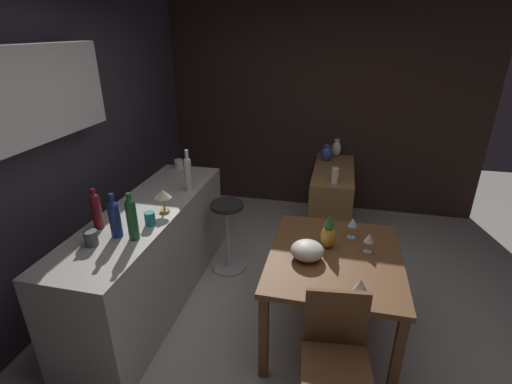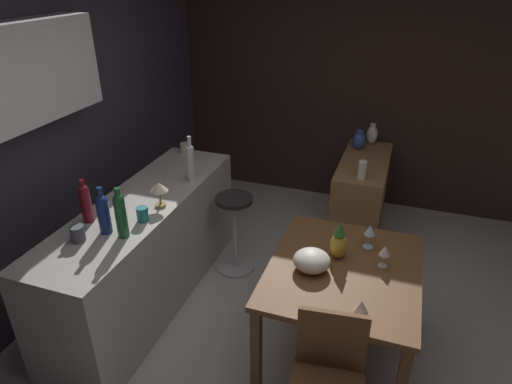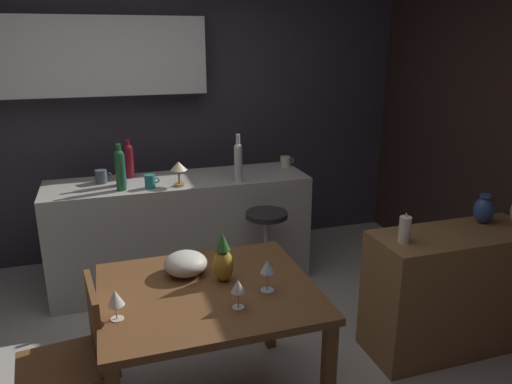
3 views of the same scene
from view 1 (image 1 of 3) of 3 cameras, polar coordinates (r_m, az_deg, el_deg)
The scene contains 24 objects.
ground_plane at distance 3.23m, azimuth 6.69°, elevation -20.97°, with size 9.00×9.00×0.00m, color #B7B2A8.
wall_kitchen_back at distance 3.28m, azimuth -31.06°, elevation 5.22°, with size 5.20×0.33×2.60m.
wall_side_right at distance 4.97m, azimuth 7.43°, elevation 12.33°, with size 0.10×4.40×2.60m, color #33231E.
dining_table at distance 2.88m, azimuth 11.83°, elevation -10.94°, with size 1.11×0.95×0.74m.
kitchen_counter at distance 3.43m, azimuth -15.64°, elevation -9.19°, with size 2.10×0.60×0.90m, color #B2ADA3.
sideboard_cabinet at distance 4.43m, azimuth 11.34°, elevation -1.54°, with size 1.10×0.44×0.82m, color olive.
chair_near_window at distance 2.46m, azimuth 11.97°, elevation -23.15°, with size 0.44×0.44×0.87m.
bar_stool at distance 3.73m, azimuth -4.30°, elevation -6.51°, with size 0.34×0.34×0.73m.
wine_glass_left at distance 2.88m, azimuth 16.83°, elevation -6.82°, with size 0.07×0.07×0.15m.
wine_glass_right at distance 3.03m, azimuth 14.52°, elevation -4.57°, with size 0.08×0.08×0.17m.
wine_glass_center at distance 2.40m, azimuth 15.65°, elevation -13.52°, with size 0.08×0.08×0.15m.
pineapple_centerpiece at distance 2.86m, azimuth 10.97°, elevation -6.21°, with size 0.11×0.11×0.28m.
fruit_bowl at distance 2.74m, azimuth 7.81°, elevation -8.79°, with size 0.24×0.24×0.13m, color beige.
wine_bottle_cobalt at distance 2.80m, azimuth -20.72°, elevation -3.61°, with size 0.08×0.08×0.33m.
wine_bottle_green at distance 2.72m, azimuth -18.40°, elevation -3.64°, with size 0.07×0.07×0.35m.
wine_bottle_ruby at distance 2.97m, azimuth -23.16°, elevation -2.45°, with size 0.07×0.07×0.31m.
wine_bottle_clear at distance 3.43m, azimuth -10.32°, elevation 3.01°, with size 0.07×0.07×0.38m.
cup_slate at distance 2.80m, azimuth -23.81°, elevation -6.42°, with size 0.13×0.09×0.11m.
cup_teal at distance 2.93m, azimuth -15.83°, elevation -3.91°, with size 0.11×0.08×0.10m.
cup_cream at distance 4.06m, azimuth -11.67°, elevation 4.24°, with size 0.13×0.09×0.09m.
counter_lamp at distance 3.06m, azimuth -13.96°, elevation -0.57°, with size 0.13×0.13×0.19m.
pillar_candle_tall at distance 3.86m, azimuth 11.92°, elevation 2.47°, with size 0.07×0.07×0.19m.
vase_ceramic_blue at distance 4.50m, azimuth 10.70°, elevation 5.80°, with size 0.13×0.13×0.20m.
vase_ceramic_ivory at distance 4.68m, azimuth 12.14°, elevation 6.50°, with size 0.11×0.11×0.22m.
Camera 1 is at (-2.30, -0.17, 2.27)m, focal length 26.28 mm.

